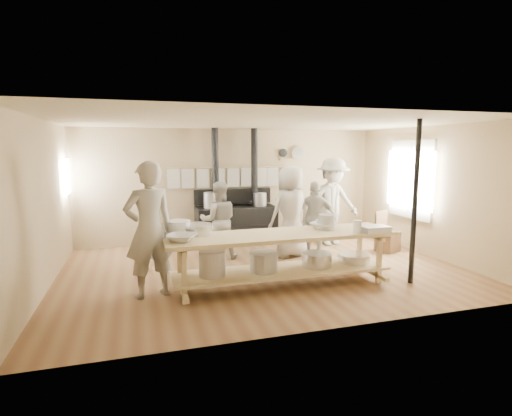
# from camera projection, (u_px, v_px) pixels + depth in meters

# --- Properties ---
(ground) EXTENTS (7.00, 7.00, 0.00)m
(ground) POSITION_uv_depth(u_px,v_px,m) (264.00, 270.00, 7.15)
(ground) COLOR brown
(ground) RESTS_ON ground
(room_shell) EXTENTS (7.00, 7.00, 7.00)m
(room_shell) POSITION_uv_depth(u_px,v_px,m) (264.00, 179.00, 6.91)
(room_shell) COLOR tan
(room_shell) RESTS_ON ground
(window_right) EXTENTS (0.09, 1.50, 1.65)m
(window_right) POSITION_uv_depth(u_px,v_px,m) (411.00, 179.00, 8.48)
(window_right) COLOR beige
(window_right) RESTS_ON ground
(left_opening) EXTENTS (0.00, 0.90, 0.90)m
(left_opening) POSITION_uv_depth(u_px,v_px,m) (66.00, 177.00, 7.84)
(left_opening) COLOR white
(left_opening) RESTS_ON ground
(stove) EXTENTS (1.90, 0.75, 2.60)m
(stove) POSITION_uv_depth(u_px,v_px,m) (236.00, 221.00, 9.08)
(stove) COLOR black
(stove) RESTS_ON ground
(towel_rail) EXTENTS (3.00, 0.04, 0.47)m
(towel_rail) POSITION_uv_depth(u_px,v_px,m) (233.00, 175.00, 9.20)
(towel_rail) COLOR tan
(towel_rail) RESTS_ON ground
(back_wall_shelf) EXTENTS (0.63, 0.14, 0.32)m
(back_wall_shelf) POSITION_uv_depth(u_px,v_px,m) (292.00, 155.00, 9.58)
(back_wall_shelf) COLOR tan
(back_wall_shelf) RESTS_ON ground
(prep_table) EXTENTS (3.60, 0.90, 0.85)m
(prep_table) POSITION_uv_depth(u_px,v_px,m) (281.00, 254.00, 6.22)
(prep_table) COLOR tan
(prep_table) RESTS_ON ground
(support_post) EXTENTS (0.08, 0.08, 2.60)m
(support_post) POSITION_uv_depth(u_px,v_px,m) (415.00, 203.00, 6.26)
(support_post) COLOR black
(support_post) RESTS_ON ground
(cook_far_left) EXTENTS (0.83, 0.66, 1.98)m
(cook_far_left) POSITION_uv_depth(u_px,v_px,m) (149.00, 230.00, 5.73)
(cook_far_left) COLOR #9E9B8C
(cook_far_left) RESTS_ON ground
(cook_left) EXTENTS (0.81, 0.67, 1.52)m
(cook_left) POSITION_uv_depth(u_px,v_px,m) (219.00, 220.00, 7.82)
(cook_left) COLOR #9E9B8C
(cook_left) RESTS_ON ground
(cook_center) EXTENTS (1.00, 0.77, 1.83)m
(cook_center) POSITION_uv_depth(u_px,v_px,m) (291.00, 212.00, 7.91)
(cook_center) COLOR #9E9B8C
(cook_center) RESTS_ON ground
(cook_right) EXTENTS (0.95, 0.69, 1.50)m
(cook_right) POSITION_uv_depth(u_px,v_px,m) (315.00, 218.00, 8.18)
(cook_right) COLOR #9E9B8C
(cook_right) RESTS_ON ground
(cook_by_window) EXTENTS (1.32, 0.83, 1.95)m
(cook_by_window) POSITION_uv_depth(u_px,v_px,m) (332.00, 202.00, 8.88)
(cook_by_window) COLOR #9E9B8C
(cook_by_window) RESTS_ON ground
(chair) EXTENTS (0.51, 0.51, 0.84)m
(chair) POSITION_uv_depth(u_px,v_px,m) (387.00, 239.00, 8.42)
(chair) COLOR brown
(chair) RESTS_ON ground
(bowl_white_a) EXTENTS (0.54, 0.54, 0.10)m
(bowl_white_a) POSITION_uv_depth(u_px,v_px,m) (182.00, 238.00, 5.63)
(bowl_white_a) COLOR white
(bowl_white_a) RESTS_ON prep_table
(bowl_steel_a) EXTENTS (0.47, 0.47, 0.11)m
(bowl_steel_a) POSITION_uv_depth(u_px,v_px,m) (190.00, 231.00, 6.09)
(bowl_steel_a) COLOR silver
(bowl_steel_a) RESTS_ON prep_table
(bowl_white_b) EXTENTS (0.56, 0.56, 0.10)m
(bowl_white_b) POSITION_uv_depth(u_px,v_px,m) (323.00, 226.00, 6.52)
(bowl_white_b) COLOR white
(bowl_white_b) RESTS_ON prep_table
(bowl_steel_b) EXTENTS (0.46, 0.46, 0.10)m
(bowl_steel_b) POSITION_uv_depth(u_px,v_px,m) (325.00, 223.00, 6.73)
(bowl_steel_b) COLOR silver
(bowl_steel_b) RESTS_ON prep_table
(roasting_pan) EXTENTS (0.45, 0.31, 0.10)m
(roasting_pan) POSITION_uv_depth(u_px,v_px,m) (374.00, 229.00, 6.25)
(roasting_pan) COLOR #B2B2B7
(roasting_pan) RESTS_ON prep_table
(mixing_bowl_large) EXTENTS (0.57, 0.57, 0.15)m
(mixing_bowl_large) POSITION_uv_depth(u_px,v_px,m) (197.00, 229.00, 6.12)
(mixing_bowl_large) COLOR silver
(mixing_bowl_large) RESTS_ON prep_table
(bucket_galv) EXTENTS (0.30, 0.30, 0.25)m
(bucket_galv) POSITION_uv_depth(u_px,v_px,m) (327.00, 222.00, 6.44)
(bucket_galv) COLOR gray
(bucket_galv) RESTS_ON prep_table
(deep_bowl_enamel) EXTENTS (0.44, 0.44, 0.22)m
(deep_bowl_enamel) POSITION_uv_depth(u_px,v_px,m) (178.00, 228.00, 6.03)
(deep_bowl_enamel) COLOR white
(deep_bowl_enamel) RESTS_ON prep_table
(pitcher) EXTENTS (0.15, 0.15, 0.20)m
(pitcher) POSITION_uv_depth(u_px,v_px,m) (357.00, 227.00, 6.16)
(pitcher) COLOR white
(pitcher) RESTS_ON prep_table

